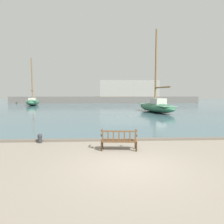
% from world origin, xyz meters
% --- Properties ---
extents(ground_plane, '(160.00, 160.00, 0.00)m').
position_xyz_m(ground_plane, '(0.00, 0.00, 0.00)').
color(ground_plane, gray).
extents(harbor_water, '(100.00, 80.00, 0.08)m').
position_xyz_m(harbor_water, '(0.00, 44.00, 0.04)').
color(harbor_water, '#476670').
rests_on(harbor_water, ground).
extents(quay_edge_kerb, '(40.00, 0.30, 0.12)m').
position_xyz_m(quay_edge_kerb, '(0.00, 3.85, 0.06)').
color(quay_edge_kerb, '#675F54').
rests_on(quay_edge_kerb, ground).
extents(park_bench, '(1.64, 0.65, 0.92)m').
position_xyz_m(park_bench, '(-0.20, 2.04, 0.47)').
color(park_bench, '#322113').
rests_on(park_bench, ground).
extents(sailboat_nearest_starboard, '(4.20, 9.03, 10.91)m').
position_xyz_m(sailboat_nearest_starboard, '(6.35, 19.72, 0.89)').
color(sailboat_nearest_starboard, '#2D6647').
rests_on(sailboat_nearest_starboard, harbor_water).
extents(sailboat_centre_channel, '(4.53, 10.80, 10.16)m').
position_xyz_m(sailboat_centre_channel, '(-15.98, 37.51, 0.88)').
color(sailboat_centre_channel, '#2D6647').
rests_on(sailboat_centre_channel, harbor_water).
extents(mooring_bollard, '(0.24, 0.24, 0.47)m').
position_xyz_m(mooring_bollard, '(-4.16, 3.57, 0.26)').
color(mooring_bollard, '#2D2D33').
rests_on(mooring_bollard, ground).
extents(far_breakwater, '(49.45, 2.40, 6.10)m').
position_xyz_m(far_breakwater, '(2.46, 46.24, 2.08)').
color(far_breakwater, '#66605B').
rests_on(far_breakwater, ground).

